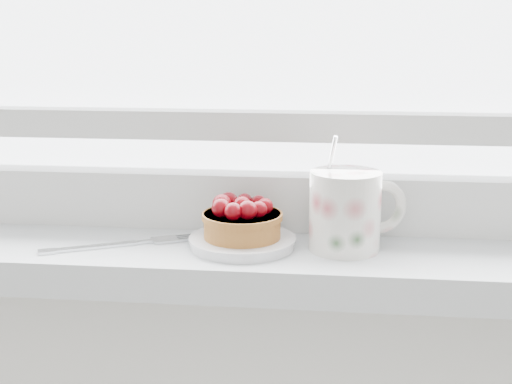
# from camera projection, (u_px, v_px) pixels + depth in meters

# --- Properties ---
(saucer) EXTENTS (0.12, 0.12, 0.01)m
(saucer) POSITION_uv_depth(u_px,v_px,m) (242.00, 242.00, 0.82)
(saucer) COLOR silver
(saucer) RESTS_ON windowsill
(raspberry_tart) EXTENTS (0.09, 0.09, 0.05)m
(raspberry_tart) POSITION_uv_depth(u_px,v_px,m) (242.00, 219.00, 0.82)
(raspberry_tart) COLOR brown
(raspberry_tart) RESTS_ON saucer
(floral_mug) EXTENTS (0.12, 0.10, 0.13)m
(floral_mug) POSITION_uv_depth(u_px,v_px,m) (348.00, 209.00, 0.81)
(floral_mug) COLOR silver
(floral_mug) RESTS_ON windowsill
(fork) EXTENTS (0.18, 0.10, 0.00)m
(fork) POSITION_uv_depth(u_px,v_px,m) (122.00, 244.00, 0.83)
(fork) COLOR silver
(fork) RESTS_ON windowsill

